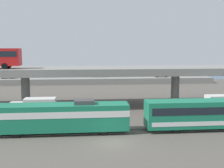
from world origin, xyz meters
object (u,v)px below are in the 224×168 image
service_truck_west (34,108)px  parked_car_2 (99,74)px  parked_car_1 (161,75)px  train_locomotive (55,116)px  parked_car_4 (40,75)px  train_coach_lead (223,113)px  parked_car_0 (123,74)px  parked_car_3 (8,76)px

service_truck_west → parked_car_2: (11.61, 42.97, 0.84)m
service_truck_west → parked_car_1: bearing=-126.8°
train_locomotive → parked_car_2: 51.54m
train_locomotive → parked_car_4: bearing=-78.8°
train_locomotive → parked_car_2: (7.68, 50.97, 0.29)m
parked_car_2 → service_truck_west: bearing=74.9°
train_locomotive → parked_car_2: train_locomotive is taller
train_coach_lead → parked_car_1: bearing=-96.1°
parked_car_1 → parked_car_4: (-37.05, 3.54, -0.00)m
train_locomotive → parked_car_0: size_ratio=3.80×
train_coach_lead → parked_car_1: size_ratio=4.44×
train_locomotive → service_truck_west: 8.93m
parked_car_2 → train_coach_lead: bearing=105.2°
parked_car_2 → parked_car_4: size_ratio=1.11×
parked_car_2 → parked_car_4: (-18.03, 1.44, -0.00)m
parked_car_4 → train_locomotive: bearing=101.2°
parked_car_1 → parked_car_3: bearing=179.5°
service_truck_west → parked_car_1: parked_car_1 is taller
train_coach_lead → parked_car_0: bearing=-83.2°
train_locomotive → parked_car_4: 53.42m
service_truck_west → parked_car_4: size_ratio=1.68×
train_locomotive → parked_car_4: (-10.35, 52.40, 0.29)m
train_locomotive → train_coach_lead: size_ratio=0.87×
parked_car_3 → train_coach_lead: bearing=-50.6°
service_truck_west → parked_car_3: 43.97m
train_coach_lead → parked_car_1: 49.14m
service_truck_west → parked_car_4: parked_car_4 is taller
parked_car_2 → parked_car_4: same height
service_truck_west → parked_car_4: (-6.43, 44.41, 0.84)m
train_coach_lead → parked_car_0: train_coach_lead is taller
parked_car_1 → parked_car_0: bearing=162.6°
parked_car_1 → parked_car_4: size_ratio=1.12×
service_truck_west → parked_car_2: bearing=-105.1°
service_truck_west → train_coach_lead: bearing=162.5°
train_coach_lead → parked_car_2: 52.81m
parked_car_1 → parked_car_2: 19.13m
parked_car_1 → parked_car_4: same height
train_coach_lead → parked_car_0: size_ratio=4.35×
parked_car_1 → parked_car_3: 45.73m
train_coach_lead → parked_car_0: 52.82m
parked_car_2 → parked_car_3: 26.77m
parked_car_2 → parked_car_3: bearing=3.6°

